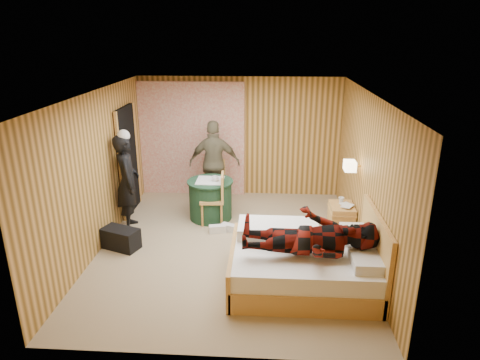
# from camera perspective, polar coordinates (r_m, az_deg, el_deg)

# --- Properties ---
(floor) EXTENTS (4.20, 5.00, 0.01)m
(floor) POSITION_cam_1_polar(r_m,az_deg,el_deg) (7.12, -1.34, -8.92)
(floor) COLOR tan
(floor) RESTS_ON ground
(ceiling) EXTENTS (4.20, 5.00, 0.01)m
(ceiling) POSITION_cam_1_polar(r_m,az_deg,el_deg) (6.33, -1.52, 11.42)
(ceiling) COLOR white
(ceiling) RESTS_ON wall_back
(wall_back) EXTENTS (4.20, 0.02, 2.50)m
(wall_back) POSITION_cam_1_polar(r_m,az_deg,el_deg) (9.02, -0.05, 5.74)
(wall_back) COLOR tan
(wall_back) RESTS_ON floor
(wall_left) EXTENTS (0.02, 5.00, 2.50)m
(wall_left) POSITION_cam_1_polar(r_m,az_deg,el_deg) (7.11, -18.53, 0.95)
(wall_left) COLOR tan
(wall_left) RESTS_ON floor
(wall_right) EXTENTS (0.02, 5.00, 2.50)m
(wall_right) POSITION_cam_1_polar(r_m,az_deg,el_deg) (6.78, 16.56, 0.26)
(wall_right) COLOR tan
(wall_right) RESTS_ON floor
(curtain) EXTENTS (2.20, 0.08, 2.40)m
(curtain) POSITION_cam_1_polar(r_m,az_deg,el_deg) (9.08, -6.41, 5.38)
(curtain) COLOR beige
(curtain) RESTS_ON floor
(doorway) EXTENTS (0.06, 0.90, 2.05)m
(doorway) POSITION_cam_1_polar(r_m,az_deg,el_deg) (8.42, -14.69, 2.51)
(doorway) COLOR black
(doorway) RESTS_ON floor
(wall_lamp) EXTENTS (0.26, 0.24, 0.16)m
(wall_lamp) POSITION_cam_1_polar(r_m,az_deg,el_deg) (7.14, 14.46, 1.85)
(wall_lamp) COLOR gold
(wall_lamp) RESTS_ON wall_right
(bed) EXTENTS (1.99, 1.56, 1.07)m
(bed) POSITION_cam_1_polar(r_m,az_deg,el_deg) (6.13, 8.58, -10.88)
(bed) COLOR #E6B95E
(bed) RESTS_ON floor
(nightstand) EXTENTS (0.42, 0.57, 0.55)m
(nightstand) POSITION_cam_1_polar(r_m,az_deg,el_deg) (7.63, 13.32, -5.11)
(nightstand) COLOR #E6B95E
(nightstand) RESTS_ON floor
(round_table) EXTENTS (0.85, 0.85, 0.76)m
(round_table) POSITION_cam_1_polar(r_m,az_deg,el_deg) (8.04, -3.95, -2.55)
(round_table) COLOR #1C3E27
(round_table) RESTS_ON floor
(chair_far) EXTENTS (0.44, 0.44, 0.93)m
(chair_far) POSITION_cam_1_polar(r_m,az_deg,el_deg) (8.61, -3.42, 0.11)
(chair_far) COLOR #E6B95E
(chair_far) RESTS_ON floor
(chair_near) EXTENTS (0.46, 0.46, 0.95)m
(chair_near) POSITION_cam_1_polar(r_m,az_deg,el_deg) (7.77, -3.14, -1.99)
(chair_near) COLOR #E6B95E
(chair_near) RESTS_ON floor
(duffel_bag) EXTENTS (0.67, 0.51, 0.34)m
(duffel_bag) POSITION_cam_1_polar(r_m,az_deg,el_deg) (7.29, -15.62, -7.51)
(duffel_bag) COLOR black
(duffel_bag) RESTS_ON floor
(sneaker_left) EXTENTS (0.32, 0.18, 0.13)m
(sneaker_left) POSITION_cam_1_polar(r_m,az_deg,el_deg) (7.58, -3.00, -6.53)
(sneaker_left) COLOR silver
(sneaker_left) RESTS_ON floor
(sneaker_right) EXTENTS (0.32, 0.23, 0.13)m
(sneaker_right) POSITION_cam_1_polar(r_m,az_deg,el_deg) (7.62, -1.44, -6.37)
(sneaker_right) COLOR silver
(sneaker_right) RESTS_ON floor
(woman_standing) EXTENTS (0.60, 0.73, 1.72)m
(woman_standing) POSITION_cam_1_polar(r_m,az_deg,el_deg) (7.73, -14.76, -0.29)
(woman_standing) COLOR black
(woman_standing) RESTS_ON floor
(man_at_table) EXTENTS (1.02, 0.45, 1.72)m
(man_at_table) POSITION_cam_1_polar(r_m,az_deg,el_deg) (8.55, -3.41, 2.24)
(man_at_table) COLOR brown
(man_at_table) RESTS_ON floor
(man_on_bed) EXTENTS (0.86, 0.67, 1.77)m
(man_on_bed) POSITION_cam_1_polar(r_m,az_deg,el_deg) (5.63, 9.34, -6.27)
(man_on_bed) COLOR #5F1009
(man_on_bed) RESTS_ON bed
(book_lower) EXTENTS (0.25, 0.28, 0.02)m
(book_lower) POSITION_cam_1_polar(r_m,az_deg,el_deg) (7.47, 13.54, -3.36)
(book_lower) COLOR silver
(book_lower) RESTS_ON nightstand
(book_upper) EXTENTS (0.26, 0.28, 0.02)m
(book_upper) POSITION_cam_1_polar(r_m,az_deg,el_deg) (7.47, 13.55, -3.22)
(book_upper) COLOR silver
(book_upper) RESTS_ON nightstand
(cup_nightstand) EXTENTS (0.13, 0.13, 0.09)m
(cup_nightstand) POSITION_cam_1_polar(r_m,az_deg,el_deg) (7.62, 13.34, -2.59)
(cup_nightstand) COLOR silver
(cup_nightstand) RESTS_ON nightstand
(cup_table) EXTENTS (0.16, 0.16, 0.10)m
(cup_table) POSITION_cam_1_polar(r_m,az_deg,el_deg) (7.83, -3.34, 0.18)
(cup_table) COLOR silver
(cup_table) RESTS_ON round_table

